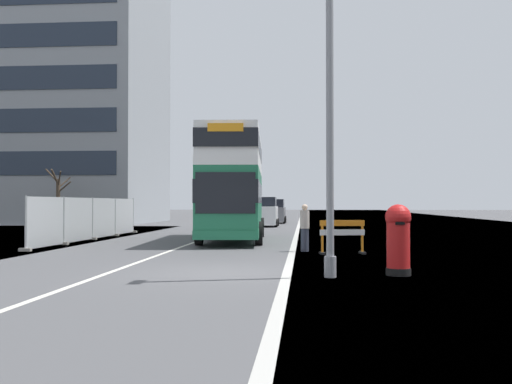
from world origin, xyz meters
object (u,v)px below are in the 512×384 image
double_decker_bus (234,184)px  lamppost_foreground (330,106)px  roadworks_barrier (342,233)px  red_pillar_postbox (398,236)px  pedestrian_at_kerb (305,228)px  car_receding_mid (274,212)px  car_oncoming_near (265,213)px

double_decker_bus → lamppost_foreground: (3.95, -13.60, 1.43)m
double_decker_bus → lamppost_foreground: bearing=-73.8°
lamppost_foreground → roadworks_barrier: size_ratio=5.34×
lamppost_foreground → red_pillar_postbox: size_ratio=4.98×
pedestrian_at_kerb → double_decker_bus: bearing=118.6°
double_decker_bus → lamppost_foreground: lamppost_foreground is taller
red_pillar_postbox → double_decker_bus: bearing=113.3°
car_receding_mid → pedestrian_at_kerb: bearing=-85.0°
double_decker_bus → pedestrian_at_kerb: bearing=-61.4°
lamppost_foreground → car_receding_mid: size_ratio=1.96×
car_receding_mid → lamppost_foreground: bearing=-85.1°
red_pillar_postbox → pedestrian_at_kerb: bearing=108.2°
roadworks_barrier → car_oncoming_near: bearing=100.1°
pedestrian_at_kerb → car_oncoming_near: bearing=97.4°
lamppost_foreground → car_receding_mid: (-3.22, 37.64, -3.10)m
red_pillar_postbox → pedestrian_at_kerb: size_ratio=1.01×
car_oncoming_near → red_pillar_postbox: bearing=-80.0°
lamppost_foreground → car_receding_mid: lamppost_foreground is taller
double_decker_bus → car_oncoming_near: 16.52m
car_receding_mid → car_oncoming_near: bearing=-92.3°
double_decker_bus → car_receding_mid: double_decker_bus is taller
double_decker_bus → lamppost_foreground: size_ratio=1.25×
red_pillar_postbox → car_oncoming_near: (-5.21, 29.50, 0.09)m
double_decker_bus → roadworks_barrier: double_decker_bus is taller
red_pillar_postbox → car_receding_mid: bearing=97.5°
double_decker_bus → car_oncoming_near: (0.41, 16.43, -1.61)m
pedestrian_at_kerb → red_pillar_postbox: bearing=-71.8°
lamppost_foreground → car_oncoming_near: size_ratio=2.15×
roadworks_barrier → pedestrian_at_kerb: (-1.29, 1.05, 0.13)m
car_oncoming_near → pedestrian_at_kerb: 22.78m
lamppost_foreground → red_pillar_postbox: lamppost_foreground is taller
car_oncoming_near → car_receding_mid: car_oncoming_near is taller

